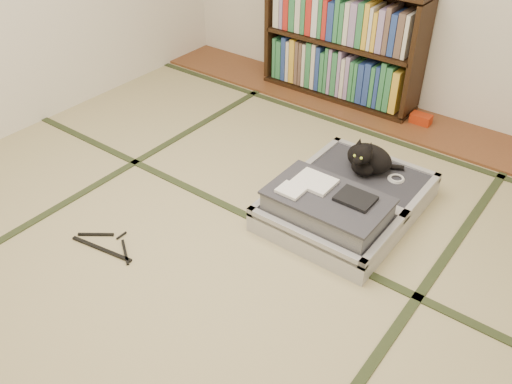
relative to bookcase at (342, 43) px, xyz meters
The scene contains 9 objects.
floor 2.16m from the bookcase, 78.30° to the right, with size 4.50×4.50×0.00m, color tan.
wood_strip 0.62m from the bookcase, ahead, with size 4.00×0.50×0.02m, color brown.
red_item 0.84m from the bookcase, ahead, with size 0.15×0.09×0.07m, color #A82A0D.
tatami_borders 1.69m from the bookcase, 74.79° to the right, with size 4.00×4.50×0.01m.
bookcase is the anchor object (origin of this frame).
suitcase 1.60m from the bookcase, 58.58° to the right, with size 0.73×0.97×0.29m.
cat 1.33m from the bookcase, 52.57° to the right, with size 0.32×0.33×0.26m.
cable_coil 1.43m from the bookcase, 45.80° to the right, with size 0.10×0.10×0.02m.
hanger 2.38m from the bookcase, 91.72° to the right, with size 0.41×0.22×0.01m.
Camera 1 is at (1.47, -1.53, 1.97)m, focal length 38.00 mm.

